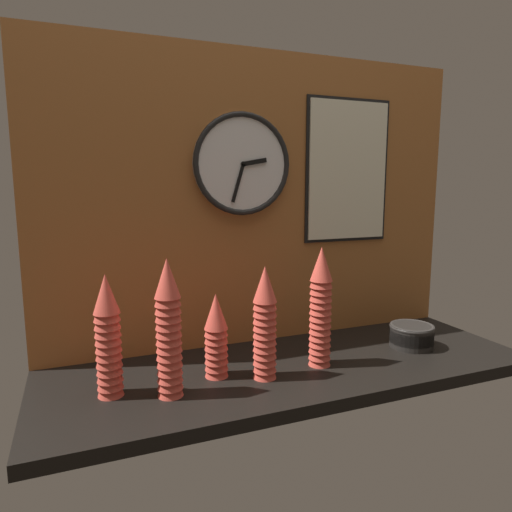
% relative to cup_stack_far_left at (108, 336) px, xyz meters
% --- Properties ---
extents(ground_plane, '(1.60, 0.56, 0.04)m').
position_rel_cup_stack_far_left_xyz_m(ground_plane, '(0.57, 0.02, -0.19)').
color(ground_plane, black).
extents(wall_tiled_back, '(1.60, 0.03, 1.05)m').
position_rel_cup_stack_far_left_xyz_m(wall_tiled_back, '(0.57, 0.29, 0.35)').
color(wall_tiled_back, '#A3602D').
rests_on(wall_tiled_back, ground_plane).
extents(cup_stack_far_left, '(0.07, 0.07, 0.35)m').
position_rel_cup_stack_far_left_xyz_m(cup_stack_far_left, '(0.00, 0.00, 0.00)').
color(cup_stack_far_left, '#DB4C3D').
rests_on(cup_stack_far_left, ground_plane).
extents(cup_stack_center_left, '(0.07, 0.07, 0.26)m').
position_rel_cup_stack_far_left_xyz_m(cup_stack_center_left, '(0.31, 0.02, -0.04)').
color(cup_stack_center_left, '#DB4C3D').
rests_on(cup_stack_center_left, ground_plane).
extents(cup_stack_center, '(0.07, 0.07, 0.35)m').
position_rel_cup_stack_far_left_xyz_m(cup_stack_center, '(0.45, -0.05, 0.00)').
color(cup_stack_center, '#DB4C3D').
rests_on(cup_stack_center, ground_plane).
extents(cup_stack_center_right, '(0.07, 0.07, 0.39)m').
position_rel_cup_stack_far_left_xyz_m(cup_stack_center_right, '(0.65, -0.02, 0.02)').
color(cup_stack_center_right, '#DB4C3D').
rests_on(cup_stack_center_right, ground_plane).
extents(cup_stack_left, '(0.07, 0.07, 0.39)m').
position_rel_cup_stack_far_left_xyz_m(cup_stack_left, '(0.16, -0.06, 0.02)').
color(cup_stack_left, '#DB4C3D').
rests_on(cup_stack_left, ground_plane).
extents(bowl_stack_far_right, '(0.16, 0.16, 0.08)m').
position_rel_cup_stack_far_left_xyz_m(bowl_stack_far_right, '(1.05, 0.00, -0.13)').
color(bowl_stack_far_right, black).
rests_on(bowl_stack_far_right, ground_plane).
extents(wall_clock, '(0.36, 0.03, 0.36)m').
position_rel_cup_stack_far_left_xyz_m(wall_clock, '(0.49, 0.26, 0.48)').
color(wall_clock, white).
extents(menu_board, '(0.36, 0.01, 0.54)m').
position_rel_cup_stack_far_left_xyz_m(menu_board, '(0.92, 0.27, 0.46)').
color(menu_board, black).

